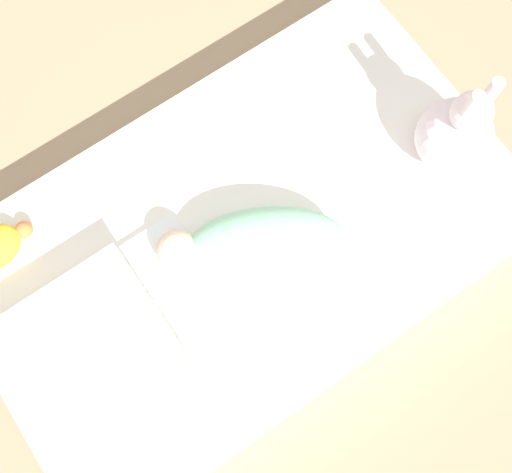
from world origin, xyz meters
TOP-DOWN VIEW (x-y plane):
  - ground_plane at (0.00, 0.00)m, footprint 12.00×12.00m
  - bed_mattress at (0.00, 0.00)m, footprint 1.49×0.91m
  - burp_cloth at (-0.22, 0.07)m, footprint 0.17×0.16m
  - swaddled_baby at (0.00, -0.06)m, footprint 0.48×0.37m
  - pillow at (-0.50, -0.04)m, footprint 0.39×0.37m
  - bunny_plush at (0.59, -0.12)m, footprint 0.20×0.20m

SIDE VIEW (x-z plane):
  - ground_plane at x=0.00m, z-range 0.00..0.00m
  - bed_mattress at x=0.00m, z-range 0.00..0.14m
  - burp_cloth at x=-0.22m, z-range 0.14..0.16m
  - pillow at x=-0.50m, z-range 0.14..0.24m
  - swaddled_baby at x=0.00m, z-range 0.14..0.28m
  - bunny_plush at x=0.59m, z-range 0.09..0.44m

